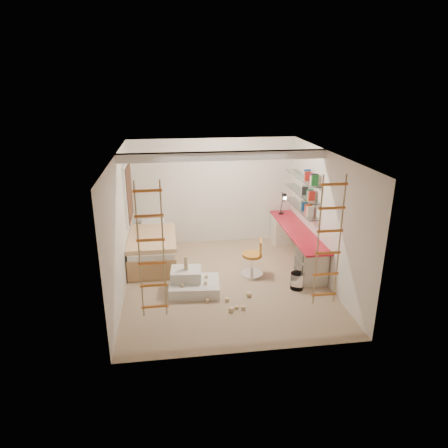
{
  "coord_description": "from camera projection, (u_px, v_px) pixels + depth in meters",
  "views": [
    {
      "loc": [
        -1.03,
        -7.17,
        3.85
      ],
      "look_at": [
        0.0,
        0.3,
        1.15
      ],
      "focal_mm": 32.0,
      "sensor_mm": 36.0,
      "label": 1
    }
  ],
  "objects": [
    {
      "name": "window_frame",
      "position": [
        128.0,
        193.0,
        8.74
      ],
      "size": [
        0.06,
        1.15,
        1.35
      ],
      "primitive_type": "cube",
      "color": "white",
      "rests_on": "wall_left"
    },
    {
      "name": "swivel_chair",
      "position": [
        253.0,
        262.0,
        8.31
      ],
      "size": [
        0.56,
        0.56,
        0.8
      ],
      "color": "#BA7123",
      "rests_on": "floor"
    },
    {
      "name": "play_platform",
      "position": [
        192.0,
        283.0,
        7.73
      ],
      "size": [
        1.01,
        0.82,
        0.42
      ],
      "color": "silver",
      "rests_on": "floor"
    },
    {
      "name": "bed",
      "position": [
        153.0,
        248.0,
        8.96
      ],
      "size": [
        1.02,
        2.0,
        0.69
      ],
      "color": "#AD7F51",
      "rests_on": "floor"
    },
    {
      "name": "window_blind",
      "position": [
        129.0,
        193.0,
        8.74
      ],
      "size": [
        0.02,
        1.0,
        1.2
      ],
      "primitive_type": "cube",
      "color": "#4C2D1E",
      "rests_on": "window_frame"
    },
    {
      "name": "desk",
      "position": [
        296.0,
        243.0,
        9.0
      ],
      "size": [
        0.56,
        2.8,
        0.75
      ],
      "color": "red",
      "rests_on": "floor"
    },
    {
      "name": "books",
      "position": [
        302.0,
        189.0,
        8.87
      ],
      "size": [
        0.14,
        0.64,
        0.92
      ],
      "color": "white",
      "rests_on": "shelves"
    },
    {
      "name": "waste_bin",
      "position": [
        297.0,
        281.0,
        7.81
      ],
      "size": [
        0.27,
        0.27,
        0.33
      ],
      "primitive_type": "cylinder",
      "color": "white",
      "rests_on": "floor"
    },
    {
      "name": "rope_ladder_left",
      "position": [
        151.0,
        252.0,
        5.8
      ],
      "size": [
        0.41,
        0.04,
        2.13
      ],
      "primitive_type": null,
      "color": "orange",
      "rests_on": "ceiling"
    },
    {
      "name": "ceiling_beam",
      "position": [
        224.0,
        156.0,
        7.54
      ],
      "size": [
        4.0,
        0.18,
        0.16
      ],
      "primitive_type": "cube",
      "color": "white",
      "rests_on": "ceiling"
    },
    {
      "name": "shelves",
      "position": [
        302.0,
        193.0,
        8.9
      ],
      "size": [
        0.25,
        1.8,
        0.71
      ],
      "color": "white",
      "rests_on": "wall_right"
    },
    {
      "name": "rope_ladder_right",
      "position": [
        329.0,
        242.0,
        6.15
      ],
      "size": [
        0.41,
        0.04,
        2.13
      ],
      "primitive_type": null,
      "color": "orange",
      "rests_on": "ceiling"
    },
    {
      "name": "task_lamp",
      "position": [
        284.0,
        200.0,
        9.64
      ],
      "size": [
        0.14,
        0.36,
        0.57
      ],
      "color": "black",
      "rests_on": "desk"
    },
    {
      "name": "toy_blocks",
      "position": [
        211.0,
        287.0,
        7.46
      ],
      "size": [
        1.31,
        1.02,
        0.69
      ],
      "color": "#CCB284",
      "rests_on": "floor"
    },
    {
      "name": "floor",
      "position": [
        226.0,
        282.0,
        8.11
      ],
      "size": [
        4.5,
        4.5,
        0.0
      ],
      "primitive_type": "plane",
      "color": "#A18168",
      "rests_on": "ground"
    }
  ]
}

